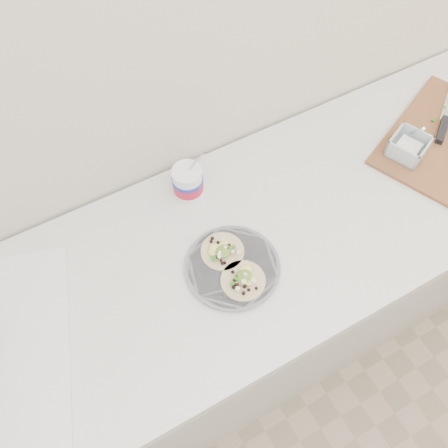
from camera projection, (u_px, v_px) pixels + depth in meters
counter at (195, 325)px, 1.71m from camera, size 2.44×0.66×0.90m
taco_plate at (233, 266)px, 1.30m from camera, size 0.25×0.25×0.04m
tub at (189, 180)px, 1.39m from camera, size 0.09×0.09×0.20m
cutboard at (445, 138)px, 1.54m from camera, size 0.56×0.49×0.07m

